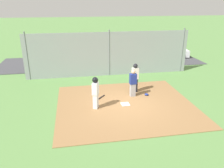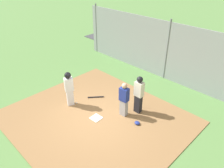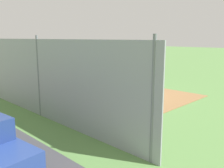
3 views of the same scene
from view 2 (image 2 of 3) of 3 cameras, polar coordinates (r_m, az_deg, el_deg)
ground_plane at (r=9.69m, az=-4.11°, el=-8.88°), size 140.00×140.00×0.00m
dirt_infield at (r=9.68m, az=-4.11°, el=-8.81°), size 7.20×6.40×0.03m
home_plate at (r=9.66m, az=-4.12°, el=-8.69°), size 0.46×0.46×0.02m
catcher at (r=9.36m, az=3.11°, el=-3.87°), size 0.40×0.29×1.59m
umpire at (r=9.55m, az=6.91°, el=-2.53°), size 0.38×0.26×1.77m
runner at (r=10.11m, az=-11.02°, el=-0.66°), size 0.39×0.45×1.69m
baseball_bat at (r=10.94m, az=-4.21°, el=-3.36°), size 0.55×0.65×0.06m
catcher_mask at (r=9.37m, az=6.51°, el=-9.93°), size 0.24×0.20×0.12m
baseball at (r=10.62m, az=-9.13°, el=-4.82°), size 0.07×0.07×0.07m
backstop_fence at (r=12.40m, az=13.98°, el=8.12°), size 12.00×0.10×3.35m
parking_lot at (r=16.38m, az=20.96°, el=6.45°), size 18.00×5.20×0.04m
parked_car_green at (r=15.64m, az=21.38°, el=7.64°), size 4.29×2.06×1.28m
parked_car_blue at (r=16.73m, az=12.84°, el=10.41°), size 4.34×2.19×1.28m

